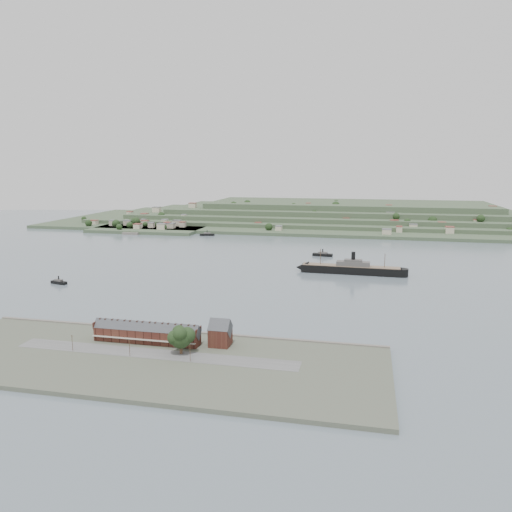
% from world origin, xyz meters
% --- Properties ---
extents(ground, '(1400.00, 1400.00, 0.00)m').
position_xyz_m(ground, '(0.00, 0.00, 0.00)').
color(ground, slate).
rests_on(ground, ground).
extents(near_shore, '(220.00, 80.00, 2.60)m').
position_xyz_m(near_shore, '(0.00, -186.75, 1.01)').
color(near_shore, '#4C5142').
rests_on(near_shore, ground).
extents(terrace_row, '(55.60, 9.80, 11.07)m').
position_xyz_m(terrace_row, '(-10.00, -168.02, 6.84)').
color(terrace_row, '#431E18').
rests_on(terrace_row, ground).
extents(gabled_building, '(10.40, 10.18, 14.09)m').
position_xyz_m(gabled_building, '(27.50, -164.00, 8.19)').
color(gabled_building, '#431E18').
rests_on(gabled_building, ground).
extents(far_peninsula, '(760.00, 309.00, 30.00)m').
position_xyz_m(far_peninsula, '(27.91, 393.10, 11.88)').
color(far_peninsula, '#384A31').
rests_on(far_peninsula, ground).
extents(steamship, '(93.43, 14.02, 22.41)m').
position_xyz_m(steamship, '(82.27, 26.71, 4.14)').
color(steamship, black).
rests_on(steamship, ground).
extents(tugboat, '(14.56, 7.18, 6.33)m').
position_xyz_m(tugboat, '(-133.33, -59.64, 1.54)').
color(tugboat, black).
rests_on(tugboat, ground).
extents(ferry_west, '(19.64, 10.36, 7.10)m').
position_xyz_m(ferry_west, '(-104.19, 216.04, 1.71)').
color(ferry_west, black).
rests_on(ferry_west, ground).
extents(ferry_east, '(20.28, 7.78, 7.41)m').
position_xyz_m(ferry_east, '(54.14, 102.90, 1.79)').
color(ferry_east, black).
rests_on(ferry_east, ground).
extents(fig_tree, '(12.65, 10.95, 14.11)m').
position_xyz_m(fig_tree, '(12.83, -179.33, 10.62)').
color(fig_tree, '#4A3422').
rests_on(fig_tree, ground).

